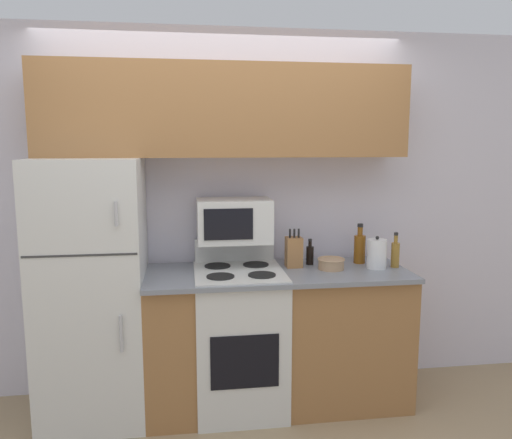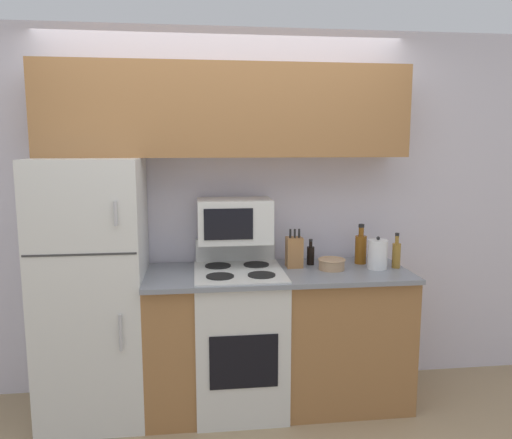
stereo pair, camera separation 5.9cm
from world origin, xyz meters
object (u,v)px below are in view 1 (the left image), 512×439
bottle_soy_sauce (310,254)px  kettle (377,254)px  refrigerator (93,291)px  bowl (331,263)px  bottle_vinegar (395,254)px  stove (239,337)px  microwave (234,221)px  knife_block (294,252)px  bottle_whiskey (360,248)px

bottle_soy_sauce → kettle: size_ratio=0.82×
refrigerator → bottle_soy_sauce: bearing=5.0°
bowl → kettle: size_ratio=0.83×
refrigerator → bottle_vinegar: refrigerator is taller
bottle_soy_sauce → refrigerator: bearing=-175.0°
stove → bottle_vinegar: bottle_vinegar is taller
microwave → knife_block: microwave is taller
knife_block → kettle: 0.56m
microwave → bowl: bearing=-13.7°
stove → bottle_whiskey: bearing=8.8°
bottle_whiskey → kettle: bearing=-67.6°
bottle_soy_sauce → kettle: bearing=-21.5°
bottle_whiskey → stove: bearing=-171.2°
microwave → knife_block: 0.46m
bowl → bottle_soy_sauce: (-0.11, 0.15, 0.03)m
microwave → bottle_whiskey: microwave is taller
refrigerator → bottle_vinegar: (2.00, -0.03, 0.19)m
stove → bowl: stove is taller
bowl → bottle_soy_sauce: bearing=125.8°
microwave → bottle_soy_sauce: microwave is taller
bowl → kettle: bearing=-2.7°
microwave → kettle: size_ratio=2.24×
kettle → refrigerator: bearing=178.8°
microwave → stove: bearing=-84.0°
bottle_whiskey → bowl: bearing=-150.2°
knife_block → kettle: size_ratio=1.20×
stove → bottle_vinegar: size_ratio=4.59×
refrigerator → stove: (0.93, -0.02, -0.35)m
knife_block → refrigerator: bearing=-176.7°
bowl → microwave: bearing=166.3°
bottle_whiskey → bottle_soy_sauce: bearing=178.4°
knife_block → bottle_vinegar: size_ratio=1.10×
bowl → bottle_whiskey: 0.29m
refrigerator → stove: 1.00m
refrigerator → bottle_whiskey: refrigerator is taller
bowl → kettle: (0.31, -0.01, 0.06)m
bottle_whiskey → bottle_vinegar: bottle_whiskey is taller
bottle_whiskey → bottle_soy_sauce: size_ratio=1.56×
microwave → kettle: bearing=-10.1°
microwave → bottle_vinegar: bearing=-8.6°
refrigerator → bottle_soy_sauce: (1.45, 0.13, 0.16)m
bottle_soy_sauce → microwave: bearing=179.6°
stove → kettle: bearing=-1.3°
bottle_soy_sauce → stove: bearing=-164.3°
knife_block → microwave: bearing=172.1°
refrigerator → bottle_vinegar: size_ratio=6.99×
bottle_whiskey → kettle: (0.06, -0.16, -0.01)m
refrigerator → knife_block: bearing=3.3°
knife_block → bowl: knife_block is taller
bottle_vinegar → bottle_soy_sauce: size_ratio=1.33×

